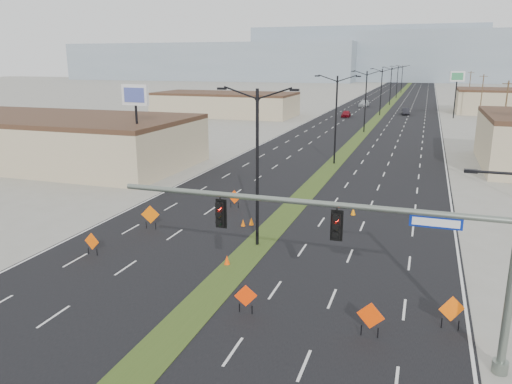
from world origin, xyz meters
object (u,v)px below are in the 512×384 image
(streetlight_3, at_px, (381,90))
(cone_2, at_px, (353,211))
(pole_sign_west, at_px, (135,102))
(pole_sign_east_far, at_px, (457,80))
(cone_1, at_px, (243,223))
(construction_sign_0, at_px, (92,242))
(construction_sign_1, at_px, (150,215))
(construction_sign_2, at_px, (234,198))
(streetlight_0, at_px, (257,163))
(cone_3, at_px, (251,221))
(car_far, at_px, (364,104))
(streetlight_5, at_px, (397,81))
(streetlight_2, at_px, (366,100))
(cone_0, at_px, (227,260))
(streetlight_1, at_px, (336,117))
(construction_sign_3, at_px, (246,297))
(construction_sign_4, at_px, (370,317))
(car_mid, at_px, (405,111))
(construction_sign_5, at_px, (452,310))
(streetlight_4, at_px, (391,85))
(signal_mast, at_px, (383,242))
(streetlight_6, at_px, (402,78))
(car_left, at_px, (346,114))

(streetlight_3, xyz_separation_m, cone_2, (4.97, -75.44, -5.10))
(pole_sign_west, distance_m, pole_sign_east_far, 76.21)
(pole_sign_east_far, bearing_deg, cone_1, -126.64)
(streetlight_3, xyz_separation_m, construction_sign_0, (-9.05, -88.91, -4.58))
(construction_sign_1, distance_m, construction_sign_2, 7.81)
(streetlight_0, distance_m, streetlight_3, 84.00)
(cone_3, bearing_deg, cone_1, -136.83)
(construction_sign_1, bearing_deg, cone_3, 12.96)
(car_far, relative_size, cone_3, 9.15)
(construction_sign_2, bearing_deg, streetlight_5, 95.17)
(streetlight_0, xyz_separation_m, streetlight_2, (0.00, 56.00, 0.00))
(cone_1, bearing_deg, construction_sign_1, -155.49)
(streetlight_2, distance_m, cone_0, 59.90)
(streetlight_1, relative_size, pole_sign_west, 1.07)
(streetlight_3, xyz_separation_m, pole_sign_west, (-17.70, -69.35, 2.21))
(construction_sign_3, distance_m, cone_1, 12.88)
(cone_3, bearing_deg, construction_sign_4, -52.15)
(car_mid, height_order, construction_sign_4, construction_sign_4)
(streetlight_5, xyz_separation_m, cone_2, (4.97, -131.44, -5.10))
(construction_sign_5, bearing_deg, streetlight_0, 123.30)
(cone_0, bearing_deg, construction_sign_5, -16.29)
(streetlight_4, bearing_deg, pole_sign_east_far, -62.15)
(signal_mast, distance_m, cone_2, 19.43)
(streetlight_6, height_order, construction_sign_1, streetlight_6)
(streetlight_2, bearing_deg, cone_0, -90.61)
(streetlight_1, relative_size, construction_sign_5, 6.19)
(streetlight_3, xyz_separation_m, cone_3, (-1.71, -80.28, -5.13))
(streetlight_5, relative_size, construction_sign_0, 6.98)
(construction_sign_3, height_order, pole_sign_east_far, pole_sign_east_far)
(construction_sign_4, distance_m, pole_sign_east_far, 92.96)
(streetlight_2, relative_size, cone_3, 17.18)
(construction_sign_3, xyz_separation_m, cone_2, (2.59, 17.31, -0.53))
(car_far, distance_m, pole_sign_east_far, 31.24)
(construction_sign_0, bearing_deg, streetlight_5, 91.69)
(streetlight_0, bearing_deg, streetlight_5, 90.00)
(cone_1, xyz_separation_m, pole_sign_west, (-15.52, 11.37, 7.36))
(streetlight_2, distance_m, car_far, 49.98)
(construction_sign_3, xyz_separation_m, pole_sign_east_far, (12.70, 92.20, 6.98))
(car_left, xyz_separation_m, construction_sign_3, (8.87, -87.03, 0.13))
(streetlight_6, xyz_separation_m, car_far, (-6.00, -62.60, -4.64))
(car_far, bearing_deg, cone_2, -79.95)
(streetlight_1, distance_m, construction_sign_5, 37.32)
(streetlight_2, xyz_separation_m, pole_sign_east_far, (15.08, 27.45, 2.40))
(streetlight_3, xyz_separation_m, cone_1, (-2.19, -80.73, -5.15))
(streetlight_2, xyz_separation_m, construction_sign_5, (11.50, -63.22, -4.47))
(construction_sign_3, bearing_deg, streetlight_2, 72.06)
(signal_mast, height_order, streetlight_0, streetlight_0)
(construction_sign_3, relative_size, cone_0, 2.42)
(streetlight_4, height_order, construction_sign_0, streetlight_4)
(streetlight_3, xyz_separation_m, streetlight_4, (0.00, 28.00, 0.00))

